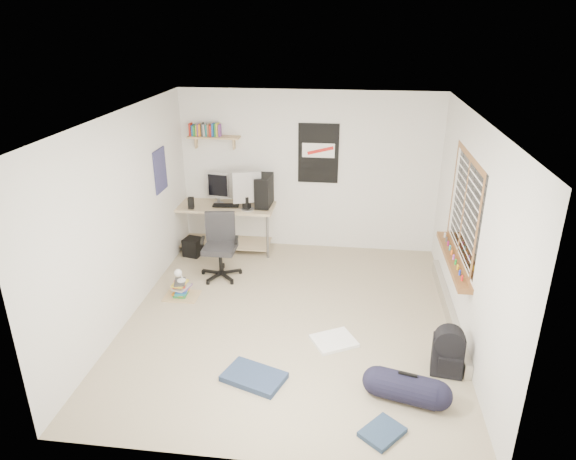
# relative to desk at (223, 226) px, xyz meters

# --- Properties ---
(floor) EXTENTS (4.00, 4.50, 0.01)m
(floor) POSITION_rel_desk_xyz_m (1.34, -2.00, -0.37)
(floor) COLOR gray
(floor) RESTS_ON ground
(ceiling) EXTENTS (4.00, 4.50, 0.01)m
(ceiling) POSITION_rel_desk_xyz_m (1.34, -2.00, 2.14)
(ceiling) COLOR white
(ceiling) RESTS_ON ground
(back_wall) EXTENTS (4.00, 0.01, 2.50)m
(back_wall) POSITION_rel_desk_xyz_m (1.34, 0.25, 0.89)
(back_wall) COLOR silver
(back_wall) RESTS_ON ground
(left_wall) EXTENTS (0.01, 4.50, 2.50)m
(left_wall) POSITION_rel_desk_xyz_m (-0.66, -2.00, 0.89)
(left_wall) COLOR silver
(left_wall) RESTS_ON ground
(right_wall) EXTENTS (0.01, 4.50, 2.50)m
(right_wall) POSITION_rel_desk_xyz_m (3.35, -2.00, 0.89)
(right_wall) COLOR silver
(right_wall) RESTS_ON ground
(desk) EXTENTS (1.81, 1.17, 0.76)m
(desk) POSITION_rel_desk_xyz_m (0.00, 0.00, 0.00)
(desk) COLOR tan
(desk) RESTS_ON floor
(monitor_left) EXTENTS (0.36, 0.15, 0.39)m
(monitor_left) POSITION_rel_desk_xyz_m (-0.05, 0.00, 0.59)
(monitor_left) COLOR #B2B1B6
(monitor_left) RESTS_ON desk
(monitor_right) EXTENTS (0.45, 0.25, 0.48)m
(monitor_right) POSITION_rel_desk_xyz_m (0.46, -0.21, 0.64)
(monitor_right) COLOR #A3A4A8
(monitor_right) RESTS_ON desk
(pc_tower) EXTENTS (0.24, 0.46, 0.47)m
(pc_tower) POSITION_rel_desk_xyz_m (0.68, 0.00, 0.63)
(pc_tower) COLOR black
(pc_tower) RESTS_ON desk
(keyboard) EXTENTS (0.42, 0.18, 0.02)m
(keyboard) POSITION_rel_desk_xyz_m (0.09, -0.11, 0.41)
(keyboard) COLOR black
(keyboard) RESTS_ON desk
(speaker_left) EXTENTS (0.10, 0.10, 0.17)m
(speaker_left) POSITION_rel_desk_xyz_m (-0.41, -0.28, 0.48)
(speaker_left) COLOR black
(speaker_left) RESTS_ON desk
(speaker_right) EXTENTS (0.13, 0.13, 0.20)m
(speaker_right) POSITION_rel_desk_xyz_m (0.44, -0.19, 0.49)
(speaker_right) COLOR black
(speaker_right) RESTS_ON desk
(office_chair) EXTENTS (0.70, 0.70, 0.94)m
(office_chair) POSITION_rel_desk_xyz_m (0.21, -1.01, 0.12)
(office_chair) COLOR #252427
(office_chair) RESTS_ON floor
(wall_shelf) EXTENTS (0.80, 0.22, 0.24)m
(wall_shelf) POSITION_rel_desk_xyz_m (-0.11, 0.14, 1.42)
(wall_shelf) COLOR tan
(wall_shelf) RESTS_ON back_wall
(poster_back_wall) EXTENTS (0.62, 0.03, 0.92)m
(poster_back_wall) POSITION_rel_desk_xyz_m (1.49, 0.23, 1.19)
(poster_back_wall) COLOR black
(poster_back_wall) RESTS_ON back_wall
(poster_left_wall) EXTENTS (0.02, 0.42, 0.60)m
(poster_left_wall) POSITION_rel_desk_xyz_m (-0.64, -0.80, 1.14)
(poster_left_wall) COLOR navy
(poster_left_wall) RESTS_ON left_wall
(window) EXTENTS (0.10, 1.50, 1.26)m
(window) POSITION_rel_desk_xyz_m (3.29, -1.70, 1.08)
(window) COLOR brown
(window) RESTS_ON right_wall
(baseboard_heater) EXTENTS (0.08, 2.50, 0.18)m
(baseboard_heater) POSITION_rel_desk_xyz_m (3.30, -1.70, -0.28)
(baseboard_heater) COLOR #B7B2A8
(baseboard_heater) RESTS_ON floor
(backpack) EXTENTS (0.35, 0.30, 0.43)m
(backpack) POSITION_rel_desk_xyz_m (3.09, -2.82, -0.16)
(backpack) COLOR black
(backpack) RESTS_ON floor
(duffel_bag) EXTENTS (0.36, 0.36, 0.58)m
(duffel_bag) POSITION_rel_desk_xyz_m (2.63, -3.33, -0.22)
(duffel_bag) COLOR black
(duffel_bag) RESTS_ON floor
(tshirt) EXTENTS (0.60, 0.57, 0.04)m
(tshirt) POSITION_rel_desk_xyz_m (1.89, -2.44, -0.34)
(tshirt) COLOR white
(tshirt) RESTS_ON floor
(jeans_a) EXTENTS (0.71, 0.58, 0.07)m
(jeans_a) POSITION_rel_desk_xyz_m (1.10, -3.21, -0.33)
(jeans_a) COLOR #22314E
(jeans_a) RESTS_ON floor
(jeans_b) EXTENTS (0.46, 0.47, 0.05)m
(jeans_b) POSITION_rel_desk_xyz_m (2.39, -3.81, -0.34)
(jeans_b) COLOR #22334D
(jeans_b) RESTS_ON floor
(book_stack) EXTENTS (0.49, 0.44, 0.29)m
(book_stack) POSITION_rel_desk_xyz_m (-0.18, -1.64, -0.21)
(book_stack) COLOR brown
(book_stack) RESTS_ON floor
(desk_lamp) EXTENTS (0.15, 0.20, 0.19)m
(desk_lamp) POSITION_rel_desk_xyz_m (-0.16, -1.66, 0.02)
(desk_lamp) COLOR silver
(desk_lamp) RESTS_ON book_stack
(subwoofer) EXTENTS (0.30, 0.30, 0.28)m
(subwoofer) POSITION_rel_desk_xyz_m (-0.41, -0.35, -0.22)
(subwoofer) COLOR black
(subwoofer) RESTS_ON floor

